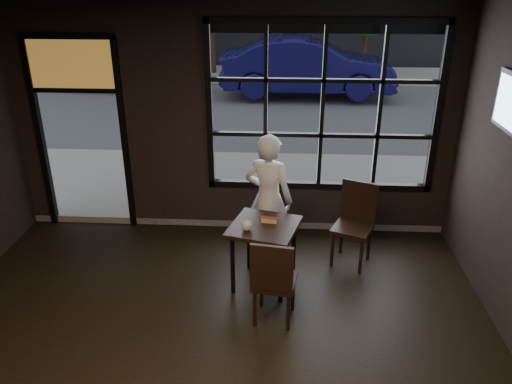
# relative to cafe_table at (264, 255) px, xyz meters

# --- Properties ---
(ceiling) EXTENTS (6.00, 7.00, 0.02)m
(ceiling) POSITION_rel_cafe_table_xyz_m (-0.50, -2.07, 2.81)
(ceiling) COLOR black
(ceiling) RESTS_ON ground
(window_frame) EXTENTS (3.06, 0.12, 2.28)m
(window_frame) POSITION_rel_cafe_table_xyz_m (0.70, 1.43, 1.40)
(window_frame) COLOR black
(window_frame) RESTS_ON ground
(stained_transom) EXTENTS (1.20, 0.06, 0.70)m
(stained_transom) POSITION_rel_cafe_table_xyz_m (-2.60, 1.43, 1.95)
(stained_transom) COLOR orange
(stained_transom) RESTS_ON ground
(street_asphalt) EXTENTS (60.00, 41.00, 0.04)m
(street_asphalt) POSITION_rel_cafe_table_xyz_m (-0.50, 21.93, -0.42)
(street_asphalt) COLOR #545456
(street_asphalt) RESTS_ON ground
(cafe_table) EXTENTS (0.90, 0.90, 0.80)m
(cafe_table) POSITION_rel_cafe_table_xyz_m (0.00, 0.00, 0.00)
(cafe_table) COLOR black
(cafe_table) RESTS_ON floor
(chair_near) EXTENTS (0.50, 0.50, 1.01)m
(chair_near) POSITION_rel_cafe_table_xyz_m (0.14, -0.65, 0.10)
(chair_near) COLOR black
(chair_near) RESTS_ON floor
(chair_window) EXTENTS (0.60, 0.60, 1.06)m
(chair_window) POSITION_rel_cafe_table_xyz_m (1.09, 0.54, 0.13)
(chair_window) COLOR black
(chair_window) RESTS_ON floor
(man) EXTENTS (0.72, 0.59, 1.70)m
(man) POSITION_rel_cafe_table_xyz_m (0.03, 0.58, 0.45)
(man) COLOR silver
(man) RESTS_ON floor
(hotdog) EXTENTS (0.21, 0.11, 0.06)m
(hotdog) POSITION_rel_cafe_table_xyz_m (0.05, 0.07, 0.42)
(hotdog) COLOR tan
(hotdog) RESTS_ON cafe_table
(cup) EXTENTS (0.15, 0.15, 0.10)m
(cup) POSITION_rel_cafe_table_xyz_m (-0.19, -0.13, 0.44)
(cup) COLOR silver
(cup) RESTS_ON cafe_table
(navy_car) EXTENTS (4.98, 1.76, 1.64)m
(navy_car) POSITION_rel_cafe_table_xyz_m (0.83, 9.66, 0.52)
(navy_car) COLOR #0F0C40
(navy_car) RESTS_ON street_asphalt
(maroon_car) EXTENTS (4.44, 2.24, 1.45)m
(maroon_car) POSITION_rel_cafe_table_xyz_m (-5.35, 10.57, 0.43)
(maroon_car) COLOR #37080E
(maroon_car) RESTS_ON street_asphalt
(tree_right) EXTENTS (2.05, 2.05, 3.49)m
(tree_right) POSITION_rel_cafe_table_xyz_m (2.83, 12.46, 2.06)
(tree_right) COLOR #332114
(tree_right) RESTS_ON street_asphalt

